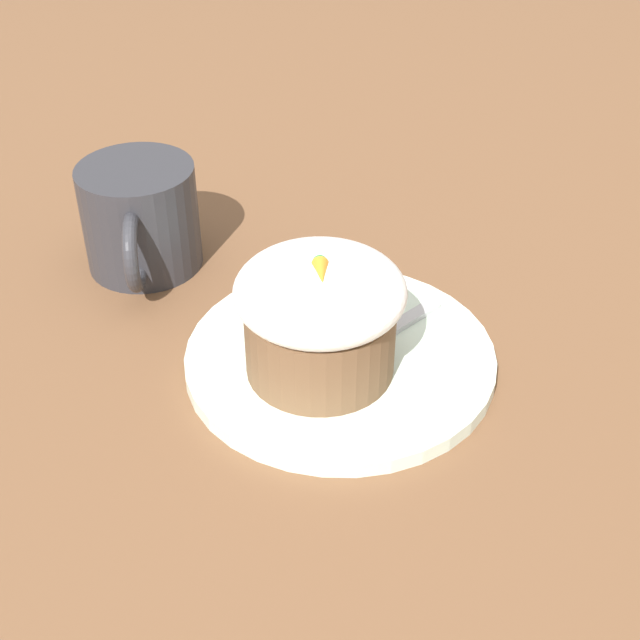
# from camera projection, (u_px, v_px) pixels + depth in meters

# --- Properties ---
(ground_plane) EXTENTS (4.00, 4.00, 0.00)m
(ground_plane) POSITION_uv_depth(u_px,v_px,m) (340.00, 364.00, 0.60)
(ground_plane) COLOR brown
(dessert_plate) EXTENTS (0.21, 0.21, 0.01)m
(dessert_plate) POSITION_uv_depth(u_px,v_px,m) (340.00, 358.00, 0.59)
(dessert_plate) COLOR silver
(dessert_plate) RESTS_ON ground_plane
(carrot_cake) EXTENTS (0.11, 0.11, 0.09)m
(carrot_cake) POSITION_uv_depth(u_px,v_px,m) (320.00, 314.00, 0.55)
(carrot_cake) COLOR brown
(carrot_cake) RESTS_ON dessert_plate
(spoon) EXTENTS (0.09, 0.10, 0.01)m
(spoon) POSITION_uv_depth(u_px,v_px,m) (355.00, 350.00, 0.59)
(spoon) COLOR #B7B7BC
(spoon) RESTS_ON dessert_plate
(coffee_cup) EXTENTS (0.12, 0.09, 0.08)m
(coffee_cup) POSITION_uv_depth(u_px,v_px,m) (140.00, 219.00, 0.67)
(coffee_cup) COLOR #2D2D33
(coffee_cup) RESTS_ON ground_plane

